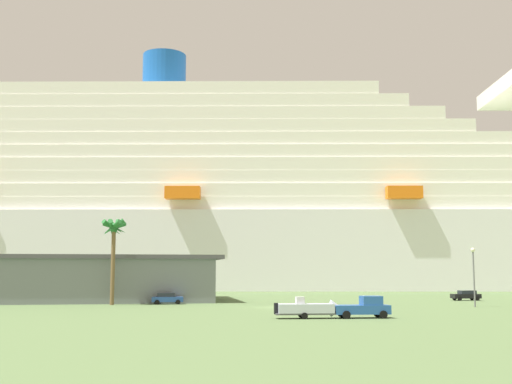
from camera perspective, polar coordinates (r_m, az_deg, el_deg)
The scene contains 10 objects.
ground_plane at distance 113.76m, azimuth -0.08°, elevation -9.40°, with size 600.00×600.00×0.00m, color #567042.
cruise_ship at distance 162.11m, azimuth 1.65°, elevation -1.63°, with size 258.18×50.22×65.65m.
terminal_building at distance 108.25m, azimuth -21.40°, elevation -7.17°, with size 68.05×30.32×7.04m.
pickup_truck at distance 66.36m, azimuth 9.59°, elevation -10.12°, with size 5.66×2.41×2.20m.
small_boat_on_trailer at distance 65.17m, azimuth 5.01°, elevation -10.32°, with size 7.80×2.11×2.15m.
palm_tree at distance 92.22m, azimuth -12.56°, elevation -3.77°, with size 3.66×3.66×12.05m.
street_lamp at distance 89.47m, azimuth 18.82°, elevation -6.44°, with size 0.56×0.56×7.73m.
parked_car_green_wagon at distance 104.39m, azimuth -8.83°, elevation -9.07°, with size 4.64×2.78×1.58m.
parked_car_black_coupe at distance 108.49m, azimuth 18.22°, elevation -8.73°, with size 4.58×2.30×1.58m.
parked_car_blue_suv at distance 92.65m, azimuth -7.96°, elevation -9.36°, with size 4.58×2.41×1.58m.
Camera 1 is at (-8.10, -83.37, 4.79)m, focal length 44.87 mm.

